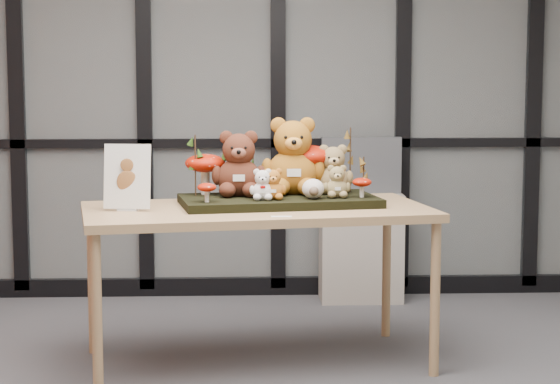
{
  "coord_description": "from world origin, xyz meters",
  "views": [
    {
      "loc": [
        0.17,
        -4.4,
        1.55
      ],
      "look_at": [
        0.39,
        0.78,
        0.92
      ],
      "focal_mm": 65.0,
      "sensor_mm": 36.0,
      "label": 1
    }
  ],
  "objects_px": {
    "mushroom_back_left": "(205,172)",
    "sign_holder": "(127,179)",
    "mushroom_back_right": "(311,166)",
    "diorama_tray": "(279,201)",
    "plush_cream_hedgehog": "(313,188)",
    "monitor": "(361,165)",
    "mushroom_front_right": "(362,187)",
    "display_table": "(257,220)",
    "cabinet": "(361,247)",
    "bear_small_yellow": "(273,182)",
    "mushroom_front_left": "(207,192)",
    "bear_tan_back": "(333,166)",
    "bear_beige_small": "(337,180)",
    "bear_brown_medium": "(239,160)",
    "bear_pooh_yellow": "(293,152)",
    "bear_white_bow": "(263,183)"
  },
  "relations": [
    {
      "from": "bear_pooh_yellow",
      "to": "mushroom_front_right",
      "type": "distance_m",
      "value": 0.43
    },
    {
      "from": "bear_beige_small",
      "to": "mushroom_front_right",
      "type": "distance_m",
      "value": 0.14
    },
    {
      "from": "cabinet",
      "to": "bear_pooh_yellow",
      "type": "bearing_deg",
      "value": -113.28
    },
    {
      "from": "plush_cream_hedgehog",
      "to": "monitor",
      "type": "distance_m",
      "value": 1.54
    },
    {
      "from": "mushroom_back_right",
      "to": "sign_holder",
      "type": "distance_m",
      "value": 1.03
    },
    {
      "from": "mushroom_front_left",
      "to": "sign_holder",
      "type": "height_order",
      "value": "sign_holder"
    },
    {
      "from": "bear_tan_back",
      "to": "mushroom_back_right",
      "type": "distance_m",
      "value": 0.13
    },
    {
      "from": "bear_brown_medium",
      "to": "mushroom_front_left",
      "type": "xyz_separation_m",
      "value": [
        -0.16,
        -0.26,
        -0.14
      ]
    },
    {
      "from": "cabinet",
      "to": "bear_white_bow",
      "type": "bearing_deg",
      "value": -115.04
    },
    {
      "from": "mushroom_back_right",
      "to": "diorama_tray",
      "type": "bearing_deg",
      "value": -131.85
    },
    {
      "from": "bear_pooh_yellow",
      "to": "mushroom_front_left",
      "type": "bearing_deg",
      "value": -152.58
    },
    {
      "from": "bear_brown_medium",
      "to": "mushroom_back_right",
      "type": "height_order",
      "value": "bear_brown_medium"
    },
    {
      "from": "display_table",
      "to": "diorama_tray",
      "type": "xyz_separation_m",
      "value": [
        0.12,
        0.09,
        0.09
      ]
    },
    {
      "from": "display_table",
      "to": "sign_holder",
      "type": "height_order",
      "value": "sign_holder"
    },
    {
      "from": "bear_white_bow",
      "to": "mushroom_back_left",
      "type": "bearing_deg",
      "value": 130.54
    },
    {
      "from": "mushroom_back_left",
      "to": "mushroom_front_left",
      "type": "relative_size",
      "value": 2.23
    },
    {
      "from": "diorama_tray",
      "to": "sign_holder",
      "type": "bearing_deg",
      "value": -176.69
    },
    {
      "from": "diorama_tray",
      "to": "mushroom_back_right",
      "type": "distance_m",
      "value": 0.32
    },
    {
      "from": "diorama_tray",
      "to": "mushroom_front_left",
      "type": "relative_size",
      "value": 9.53
    },
    {
      "from": "mushroom_back_left",
      "to": "sign_holder",
      "type": "xyz_separation_m",
      "value": [
        -0.39,
        -0.3,
        -0.0
      ]
    },
    {
      "from": "mushroom_back_left",
      "to": "monitor",
      "type": "relative_size",
      "value": 0.45
    },
    {
      "from": "display_table",
      "to": "bear_tan_back",
      "type": "xyz_separation_m",
      "value": [
        0.42,
        0.24,
        0.25
      ]
    },
    {
      "from": "bear_pooh_yellow",
      "to": "display_table",
      "type": "bearing_deg",
      "value": -140.75
    },
    {
      "from": "sign_holder",
      "to": "diorama_tray",
      "type": "bearing_deg",
      "value": 20.1
    },
    {
      "from": "bear_white_bow",
      "to": "mushroom_back_left",
      "type": "distance_m",
      "value": 0.39
    },
    {
      "from": "display_table",
      "to": "bear_white_bow",
      "type": "height_order",
      "value": "bear_white_bow"
    },
    {
      "from": "bear_white_bow",
      "to": "bear_pooh_yellow",
      "type": "bearing_deg",
      "value": 47.98
    },
    {
      "from": "bear_tan_back",
      "to": "mushroom_front_left",
      "type": "xyz_separation_m",
      "value": [
        -0.67,
        -0.35,
        -0.09
      ]
    },
    {
      "from": "bear_tan_back",
      "to": "bear_white_bow",
      "type": "height_order",
      "value": "bear_tan_back"
    },
    {
      "from": "bear_beige_small",
      "to": "mushroom_back_left",
      "type": "bearing_deg",
      "value": 156.89
    },
    {
      "from": "mushroom_back_right",
      "to": "bear_beige_small",
      "type": "bearing_deg",
      "value": -63.73
    },
    {
      "from": "display_table",
      "to": "plush_cream_hedgehog",
      "type": "relative_size",
      "value": 16.56
    },
    {
      "from": "bear_brown_medium",
      "to": "bear_small_yellow",
      "type": "bearing_deg",
      "value": -53.77
    },
    {
      "from": "sign_holder",
      "to": "monitor",
      "type": "relative_size",
      "value": 0.64
    },
    {
      "from": "diorama_tray",
      "to": "bear_tan_back",
      "type": "distance_m",
      "value": 0.37
    },
    {
      "from": "display_table",
      "to": "bear_tan_back",
      "type": "height_order",
      "value": "bear_tan_back"
    },
    {
      "from": "bear_tan_back",
      "to": "bear_beige_small",
      "type": "distance_m",
      "value": 0.2
    },
    {
      "from": "bear_pooh_yellow",
      "to": "bear_beige_small",
      "type": "relative_size",
      "value": 2.41
    },
    {
      "from": "mushroom_front_right",
      "to": "monitor",
      "type": "relative_size",
      "value": 0.21
    },
    {
      "from": "bear_tan_back",
      "to": "cabinet",
      "type": "relative_size",
      "value": 0.4
    },
    {
      "from": "diorama_tray",
      "to": "plush_cream_hedgehog",
      "type": "height_order",
      "value": "plush_cream_hedgehog"
    },
    {
      "from": "mushroom_front_left",
      "to": "bear_small_yellow",
      "type": "bearing_deg",
      "value": 15.22
    },
    {
      "from": "plush_cream_hedgehog",
      "to": "monitor",
      "type": "height_order",
      "value": "monitor"
    },
    {
      "from": "display_table",
      "to": "cabinet",
      "type": "height_order",
      "value": "display_table"
    },
    {
      "from": "mushroom_front_right",
      "to": "display_table",
      "type": "bearing_deg",
      "value": -175.25
    },
    {
      "from": "bear_tan_back",
      "to": "mushroom_back_left",
      "type": "height_order",
      "value": "bear_tan_back"
    },
    {
      "from": "bear_tan_back",
      "to": "monitor",
      "type": "distance_m",
      "value": 1.28
    },
    {
      "from": "display_table",
      "to": "bear_pooh_yellow",
      "type": "bearing_deg",
      "value": 39.25
    },
    {
      "from": "mushroom_front_right",
      "to": "cabinet",
      "type": "bearing_deg",
      "value": 83.0
    },
    {
      "from": "bear_small_yellow",
      "to": "mushroom_front_left",
      "type": "height_order",
      "value": "bear_small_yellow"
    }
  ]
}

